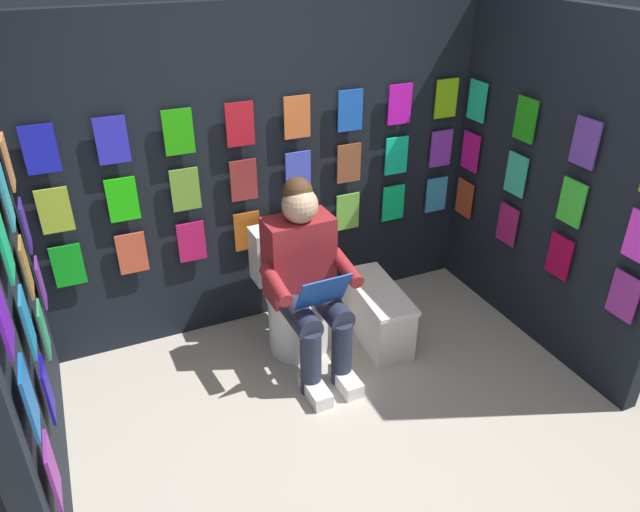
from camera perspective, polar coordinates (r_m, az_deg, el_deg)
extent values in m
plane|color=#B2A899|center=(3.09, 7.93, -22.28)|extent=(30.00, 30.00, 0.00)
cube|color=black|center=(3.81, -5.15, 8.01)|extent=(3.00, 0.10, 2.06)
cube|color=#0DA718|center=(3.71, -23.13, -0.87)|extent=(0.17, 0.01, 0.26)
cube|color=#E05435|center=(3.72, -17.67, 0.25)|extent=(0.17, 0.01, 0.26)
cube|color=#C8165B|center=(3.76, -12.28, 1.34)|extent=(0.17, 0.01, 0.26)
cube|color=#B55919|center=(3.83, -7.04, 2.40)|extent=(0.17, 0.01, 0.26)
cube|color=#5A9619|center=(3.93, -2.04, 3.39)|extent=(0.17, 0.01, 0.26)
cube|color=#74CB43|center=(4.07, 2.68, 4.29)|extent=(0.17, 0.01, 0.26)
cube|color=#0FE27A|center=(4.23, 7.08, 5.11)|extent=(0.17, 0.01, 0.26)
cube|color=#399ED3|center=(4.42, 11.15, 5.83)|extent=(0.17, 0.01, 0.26)
cube|color=#A3C82D|center=(3.56, -24.22, 4.01)|extent=(0.17, 0.01, 0.26)
cube|color=#1CDE0B|center=(3.57, -18.52, 5.17)|extent=(0.17, 0.01, 0.26)
cube|color=#6EA833|center=(3.61, -12.87, 6.26)|extent=(0.17, 0.01, 0.26)
cube|color=maroon|center=(3.68, -7.37, 7.26)|extent=(0.17, 0.01, 0.26)
cube|color=#4659F1|center=(3.79, -2.13, 8.15)|extent=(0.17, 0.01, 0.26)
cube|color=brown|center=(3.93, 2.80, 8.92)|extent=(0.17, 0.01, 0.26)
cube|color=#13E7A7|center=(4.10, 7.38, 9.58)|extent=(0.17, 0.01, 0.26)
cube|color=purple|center=(4.29, 11.60, 10.13)|extent=(0.17, 0.01, 0.26)
cube|color=#171ED0|center=(3.44, -25.41, 9.27)|extent=(0.17, 0.01, 0.26)
cube|color=#2C2BD9|center=(3.45, -19.44, 10.48)|extent=(0.17, 0.01, 0.26)
cube|color=#22B40B|center=(3.49, -13.51, 11.55)|extent=(0.17, 0.01, 0.26)
cube|color=red|center=(3.57, -7.74, 12.48)|extent=(0.17, 0.01, 0.26)
cube|color=orange|center=(3.68, -2.23, 13.24)|extent=(0.17, 0.01, 0.26)
cube|color=blue|center=(3.82, 2.93, 13.85)|extent=(0.17, 0.01, 0.26)
cube|color=#DD19CC|center=(4.00, 7.71, 14.31)|extent=(0.17, 0.01, 0.26)
cube|color=#90D014|center=(4.19, 12.09, 14.65)|extent=(0.17, 0.01, 0.26)
cube|color=black|center=(3.85, 21.57, 6.21)|extent=(0.10, 1.75, 2.06)
cube|color=#AA3D1F|center=(4.40, 13.77, 5.44)|extent=(0.01, 0.17, 0.26)
cube|color=#9F1B62|center=(4.08, 17.63, 2.91)|extent=(0.01, 0.17, 0.26)
cube|color=#9E0837|center=(3.79, 22.10, -0.05)|extent=(0.01, 0.17, 0.26)
cube|color=#8F2A90|center=(3.53, 27.26, -3.46)|extent=(0.01, 0.17, 0.26)
cube|color=#C71383|center=(4.27, 14.32, 9.73)|extent=(0.01, 0.17, 0.26)
cube|color=#35BC94|center=(3.94, 18.39, 7.47)|extent=(0.01, 0.17, 0.26)
cube|color=green|center=(3.64, 23.12, 4.77)|extent=(0.01, 0.17, 0.26)
cube|color=#1AC999|center=(4.17, 14.93, 14.26)|extent=(0.01, 0.17, 0.26)
cube|color=#1D9613|center=(3.83, 19.22, 12.32)|extent=(0.01, 0.17, 0.26)
cube|color=#5E36A0|center=(3.52, 24.23, 9.94)|extent=(0.01, 0.17, 0.26)
cube|color=black|center=(2.83, -28.07, -3.70)|extent=(0.10, 1.75, 2.06)
cube|color=#81258D|center=(2.47, -24.38, -18.39)|extent=(0.01, 0.17, 0.26)
cube|color=#130B91|center=(2.82, -24.79, -11.64)|extent=(0.01, 0.17, 0.26)
cube|color=#2E9C5E|center=(3.20, -25.10, -6.43)|extent=(0.01, 0.17, 0.26)
cube|color=purple|center=(3.60, -25.33, -2.35)|extent=(0.01, 0.17, 0.26)
cube|color=#1458AB|center=(2.24, -26.24, -12.21)|extent=(0.01, 0.17, 0.26)
cube|color=#1C7BB2|center=(2.62, -26.38, -5.76)|extent=(0.01, 0.17, 0.26)
cube|color=#A47132|center=(3.02, -26.48, -1.00)|extent=(0.01, 0.17, 0.26)
cube|color=#3B2095|center=(3.44, -26.56, 2.62)|extent=(0.01, 0.17, 0.26)
cube|color=#5915A9|center=(2.04, -28.39, -4.71)|extent=(0.01, 0.17, 0.26)
cube|color=#14B169|center=(2.45, -28.17, 1.00)|extent=(0.01, 0.17, 0.26)
cube|color=teal|center=(2.88, -28.01, 5.04)|extent=(0.01, 0.17, 0.26)
cube|color=#DA8646|center=(3.32, -27.90, 8.02)|extent=(0.01, 0.17, 0.26)
cylinder|color=white|center=(3.79, -2.10, -6.35)|extent=(0.38, 0.38, 0.40)
cylinder|color=white|center=(3.67, -2.16, -3.66)|extent=(0.41, 0.41, 0.02)
cube|color=white|center=(3.79, -3.78, 0.41)|extent=(0.38, 0.19, 0.36)
cylinder|color=white|center=(3.71, -3.26, -0.19)|extent=(0.39, 0.08, 0.39)
cube|color=maroon|center=(3.50, -2.06, -0.18)|extent=(0.41, 0.23, 0.52)
sphere|color=tan|center=(3.32, -1.96, 4.92)|extent=(0.21, 0.21, 0.21)
sphere|color=#472D19|center=(3.31, -2.19, 6.19)|extent=(0.17, 0.17, 0.17)
cylinder|color=#23283D|center=(3.51, 0.83, -4.77)|extent=(0.16, 0.40, 0.15)
cylinder|color=#23283D|center=(3.44, -2.17, -5.57)|extent=(0.16, 0.40, 0.15)
cylinder|color=#23283D|center=(3.52, 2.11, -9.31)|extent=(0.12, 0.12, 0.42)
cylinder|color=#23283D|center=(3.45, -0.89, -10.21)|extent=(0.12, 0.12, 0.42)
cube|color=white|center=(3.59, 2.51, -11.93)|extent=(0.12, 0.26, 0.09)
cube|color=white|center=(3.52, -0.45, -12.87)|extent=(0.12, 0.26, 0.09)
cylinder|color=maroon|center=(3.46, 2.49, -1.11)|extent=(0.09, 0.31, 0.13)
cylinder|color=maroon|center=(3.30, -4.30, -2.77)|extent=(0.09, 0.31, 0.13)
cube|color=#13409C|center=(3.26, 0.36, -3.48)|extent=(0.30, 0.14, 0.23)
cube|color=white|center=(3.91, 5.54, -5.71)|extent=(0.30, 0.64, 0.35)
cube|color=white|center=(3.80, 5.67, -3.37)|extent=(0.32, 0.66, 0.03)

